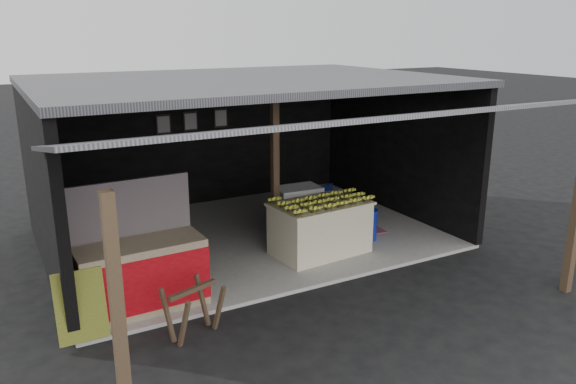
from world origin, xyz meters
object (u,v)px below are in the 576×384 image
white_crate (298,211)px  banana_table (320,228)px  neighbor_stall (141,272)px  sawhorse (193,306)px  water_barrel (367,225)px  plastic_chair (330,201)px

white_crate → banana_table: bearing=-94.1°
neighbor_stall → sawhorse: bearing=-70.8°
white_crate → sawhorse: white_crate is taller
sawhorse → white_crate: bearing=21.4°
sawhorse → water_barrel: sawhorse is taller
banana_table → plastic_chair: (1.01, 1.23, 0.00)m
water_barrel → plastic_chair: size_ratio=0.70×
white_crate → plastic_chair: size_ratio=1.18×
banana_table → neighbor_stall: bearing=-175.5°
sawhorse → plastic_chair: bearing=16.6°
banana_table → plastic_chair: 1.59m
banana_table → sawhorse: bearing=-156.2°
white_crate → sawhorse: 3.91m
plastic_chair → white_crate: bearing=171.9°
neighbor_stall → sawhorse: (0.40, -1.02, -0.16)m
water_barrel → plastic_chair: plastic_chair is taller
sawhorse → water_barrel: size_ratio=1.41×
sawhorse → plastic_chair: (3.86, 2.77, 0.09)m
banana_table → neighbor_stall: size_ratio=0.97×
banana_table → water_barrel: bearing=2.4°
banana_table → plastic_chair: banana_table is taller
sawhorse → neighbor_stall: bearing=92.2°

